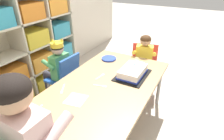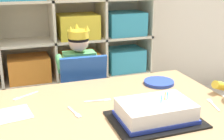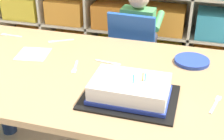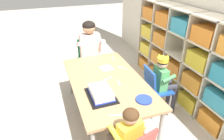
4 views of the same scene
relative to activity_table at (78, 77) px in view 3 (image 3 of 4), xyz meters
The scene contains 11 objects.
activity_table is the anchor object (origin of this frame).
classroom_chair_blue 0.63m from the activity_table, 76.01° to the left, with size 0.33×0.34×0.68m.
child_with_crown 0.73m from the activity_table, 77.68° to the left, with size 0.30×0.31×0.85m.
birthday_cake_on_tray 0.35m from the activity_table, 28.91° to the right, with size 0.39×0.28×0.12m.
paper_plate_stack 0.57m from the activity_table, 24.01° to the left, with size 0.17×0.17×0.02m, color #233DA3.
paper_napkin_square 0.31m from the activity_table, 161.51° to the left, with size 0.16×0.16×0.00m, color white.
fork_near_cake_tray 0.17m from the activity_table, 41.73° to the left, with size 0.13×0.03×0.00m.
fork_near_child_seat 0.65m from the activity_table, ahead, with size 0.05×0.14×0.00m.
fork_by_napkin 0.37m from the activity_table, 127.67° to the left, with size 0.13×0.09×0.00m.
fork_at_table_front_edge 0.05m from the activity_table, 137.95° to the left, with size 0.04×0.12×0.00m.
fork_beside_plate_stack 0.62m from the activity_table, 152.04° to the left, with size 0.14×0.02×0.00m.
Camera 3 is at (0.52, -1.23, 1.29)m, focal length 50.75 mm.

